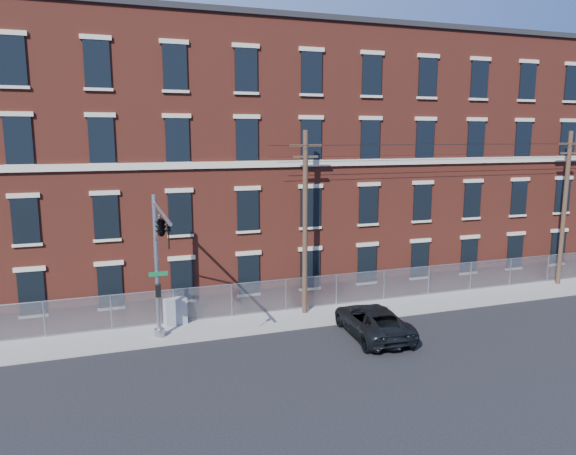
# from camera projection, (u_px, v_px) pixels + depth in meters

# --- Properties ---
(ground) EXTENTS (140.00, 140.00, 0.00)m
(ground) POSITION_uv_depth(u_px,v_px,m) (307.00, 358.00, 23.79)
(ground) COLOR black
(ground) RESTS_ON ground
(sidewalk) EXTENTS (65.00, 3.00, 0.12)m
(sidewalk) POSITION_uv_depth(u_px,v_px,m) (462.00, 299.00, 32.28)
(sidewalk) COLOR gray
(sidewalk) RESTS_ON ground
(mill_building) EXTENTS (55.30, 14.32, 16.30)m
(mill_building) POSITION_uv_depth(u_px,v_px,m) (392.00, 159.00, 39.22)
(mill_building) COLOR maroon
(mill_building) RESTS_ON ground
(chain_link_fence) EXTENTS (59.06, 0.06, 1.85)m
(chain_link_fence) POSITION_uv_depth(u_px,v_px,m) (450.00, 278.00, 33.32)
(chain_link_fence) COLOR #A5A8AD
(chain_link_fence) RESTS_ON ground
(traffic_signal_mast) EXTENTS (0.90, 6.75, 7.00)m
(traffic_signal_mast) POSITION_uv_depth(u_px,v_px,m) (160.00, 240.00, 22.98)
(traffic_signal_mast) COLOR #9EA0A5
(traffic_signal_mast) RESTS_ON ground
(utility_pole_near) EXTENTS (1.80, 0.28, 10.00)m
(utility_pole_near) POSITION_uv_depth(u_px,v_px,m) (305.00, 220.00, 28.74)
(utility_pole_near) COLOR #432E21
(utility_pole_near) RESTS_ON ground
(utility_pole_mid) EXTENTS (1.80, 0.28, 10.00)m
(utility_pole_mid) POSITION_uv_depth(u_px,v_px,m) (565.00, 206.00, 34.50)
(utility_pole_mid) COLOR #432E21
(utility_pole_mid) RESTS_ON ground
(overhead_wires) EXTENTS (40.00, 0.62, 0.62)m
(overhead_wires) POSITION_uv_depth(u_px,v_px,m) (570.00, 147.00, 33.85)
(overhead_wires) COLOR black
(overhead_wires) RESTS_ON ground
(pickup_truck) EXTENTS (2.93, 5.66, 1.53)m
(pickup_truck) POSITION_uv_depth(u_px,v_px,m) (372.00, 321.00, 26.39)
(pickup_truck) COLOR black
(pickup_truck) RESTS_ON ground
(utility_cabinet) EXTENTS (1.21, 0.76, 1.40)m
(utility_cabinet) POSITION_uv_depth(u_px,v_px,m) (175.00, 311.00, 27.63)
(utility_cabinet) COLOR gray
(utility_cabinet) RESTS_ON sidewalk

